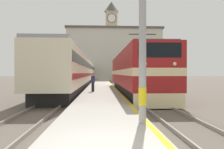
{
  "coord_description": "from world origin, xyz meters",
  "views": [
    {
      "loc": [
        -0.05,
        -4.88,
        1.98
      ],
      "look_at": [
        1.3,
        20.69,
        1.8
      ],
      "focal_mm": 35.0,
      "sensor_mm": 36.0,
      "label": 1
    }
  ],
  "objects": [
    {
      "name": "person_on_platform",
      "position": [
        -0.74,
        14.92,
        1.15
      ],
      "size": [
        0.34,
        0.34,
        1.63
      ],
      "color": "#23232D",
      "rests_on": "platform"
    },
    {
      "name": "clock_tower",
      "position": [
        3.39,
        63.95,
        13.0
      ],
      "size": [
        4.42,
        4.42,
        24.51
      ],
      "color": "tan",
      "rests_on": "ground"
    },
    {
      "name": "ground_plane",
      "position": [
        0.0,
        30.0,
        0.0
      ],
      "size": [
        200.0,
        200.0,
        0.0
      ],
      "primitive_type": "plane",
      "color": "#60564C"
    },
    {
      "name": "station_building",
      "position": [
        3.52,
        52.71,
        6.79
      ],
      "size": [
        24.43,
        8.95,
        13.52
      ],
      "color": "beige",
      "rests_on": "ground"
    },
    {
      "name": "locomotive_train",
      "position": [
        3.07,
        15.94,
        2.0
      ],
      "size": [
        2.92,
        19.14,
        4.89
      ],
      "color": "black",
      "rests_on": "ground"
    },
    {
      "name": "rail_track_far",
      "position": [
        -3.05,
        25.0,
        0.03
      ],
      "size": [
        2.83,
        140.0,
        0.16
      ],
      "color": "#60564C",
      "rests_on": "ground"
    },
    {
      "name": "rail_track_near",
      "position": [
        3.07,
        25.0,
        0.03
      ],
      "size": [
        2.83,
        140.0,
        0.16
      ],
      "color": "#60564C",
      "rests_on": "ground"
    },
    {
      "name": "platform",
      "position": [
        0.0,
        25.0,
        0.15
      ],
      "size": [
        3.35,
        140.0,
        0.3
      ],
      "color": "#ADA89E",
      "rests_on": "ground"
    },
    {
      "name": "passenger_train",
      "position": [
        -3.05,
        31.11,
        2.16
      ],
      "size": [
        2.92,
        48.97,
        4.02
      ],
      "color": "black",
      "rests_on": "ground"
    }
  ]
}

